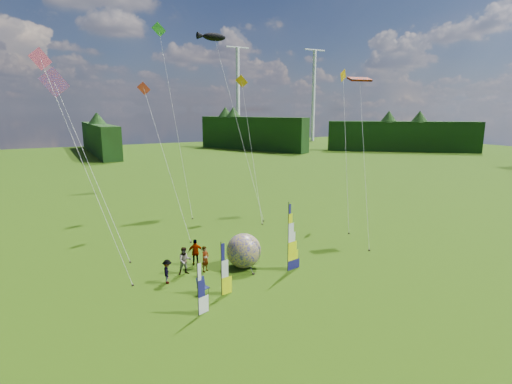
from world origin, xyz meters
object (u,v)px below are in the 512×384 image
spectator_a (205,259)px  camp_chair (203,286)px  spectator_b (185,261)px  side_banner_far (198,290)px  feather_banner_main (288,238)px  bol_inflatable (244,251)px  side_banner_left (221,270)px  spectator_d (196,252)px  kite_whale (237,114)px  spectator_c (167,272)px

spectator_a → camp_chair: 3.51m
spectator_b → side_banner_far: bearing=-96.3°
feather_banner_main → spectator_b: feather_banner_main is taller
bol_inflatable → side_banner_far: bearing=-136.6°
side_banner_left → spectator_d: side_banner_left is taller
feather_banner_main → spectator_d: feather_banner_main is taller
feather_banner_main → side_banner_left: feather_banner_main is taller
side_banner_far → kite_whale: bearing=41.7°
feather_banner_main → spectator_c: size_ratio=3.00×
side_banner_far → bol_inflatable: (5.06, 4.79, -0.25)m
spectator_a → kite_whale: 20.11m
side_banner_far → spectator_c: (-0.30, 4.71, -0.68)m
spectator_b → camp_chair: (-0.03, -3.40, -0.41)m
side_banner_far → spectator_a: (2.47, 5.37, -0.57)m
feather_banner_main → side_banner_left: bearing=-178.3°
kite_whale → camp_chair: bearing=-98.2°
spectator_a → spectator_d: size_ratio=0.94×
side_banner_left → bol_inflatable: 4.47m
spectator_b → spectator_c: (-1.42, -0.84, -0.16)m
spectator_d → camp_chair: bearing=91.8°
feather_banner_main → side_banner_far: (-7.34, -2.76, -0.87)m
spectator_d → camp_chair: 4.75m
side_banner_far → spectator_b: side_banner_far is taller
side_banner_far → spectator_d: 7.13m
feather_banner_main → side_banner_far: bearing=-170.5°
spectator_a → spectator_c: size_ratio=1.14×
spectator_b → kite_whale: (10.96, 14.81, 9.28)m
spectator_a → bol_inflatable: bearing=-43.2°
feather_banner_main → spectator_a: size_ratio=2.64×
camp_chair → spectator_a: bearing=50.3°
side_banner_far → camp_chair: 2.59m
bol_inflatable → camp_chair: bearing=-146.4°
bol_inflatable → spectator_c: bol_inflatable is taller
side_banner_left → spectator_b: 4.16m
feather_banner_main → side_banner_left: size_ratio=1.45×
side_banner_far → camp_chair: (1.09, 2.16, -0.93)m
side_banner_far → spectator_a: bearing=47.7°
spectator_a → feather_banner_main: bearing=-58.6°
spectator_b → camp_chair: spectator_b is taller
kite_whale → spectator_a: bearing=-99.7°
side_banner_left → spectator_d: size_ratio=1.70×
bol_inflatable → spectator_b: size_ratio=1.28×
camp_chair → side_banner_left: bearing=-50.0°
spectator_b → spectator_c: bearing=-144.2°
feather_banner_main → spectator_d: (-5.06, 3.97, -1.38)m
spectator_a → spectator_c: bearing=162.9°
side_banner_left → side_banner_far: 2.54m
feather_banner_main → camp_chair: size_ratio=4.46×
feather_banner_main → side_banner_far: size_ratio=1.60×
bol_inflatable → camp_chair: 4.81m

